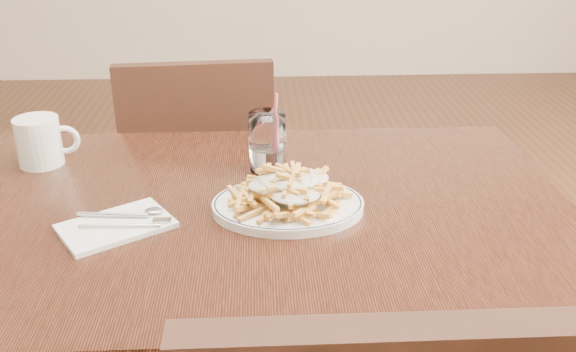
{
  "coord_description": "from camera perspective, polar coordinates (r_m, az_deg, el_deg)",
  "views": [
    {
      "loc": [
        0.0,
        -1.08,
        1.31
      ],
      "look_at": [
        0.06,
        -0.02,
        0.82
      ],
      "focal_mm": 40.0,
      "sensor_mm": 36.0,
      "label": 1
    }
  ],
  "objects": [
    {
      "name": "cutlery",
      "position": [
        1.17,
        -15.04,
        -3.86
      ],
      "size": [
        0.18,
        0.06,
        0.01
      ],
      "color": "silver",
      "rests_on": "napkin"
    },
    {
      "name": "loaded_fries",
      "position": [
        1.17,
        0.0,
        -0.79
      ],
      "size": [
        0.23,
        0.2,
        0.06
      ],
      "color": "gold",
      "rests_on": "fries_plate"
    },
    {
      "name": "napkin",
      "position": [
        1.17,
        -15.03,
        -4.31
      ],
      "size": [
        0.22,
        0.2,
        0.01
      ],
      "primitive_type": "cube",
      "rotation": [
        0.0,
        0.0,
        0.57
      ],
      "color": "white",
      "rests_on": "table"
    },
    {
      "name": "coffee_mug",
      "position": [
        1.47,
        -21.17,
        2.88
      ],
      "size": [
        0.13,
        0.09,
        0.1
      ],
      "color": "white",
      "rests_on": "table"
    },
    {
      "name": "water_glass",
      "position": [
        1.35,
        -1.83,
        2.75
      ],
      "size": [
        0.08,
        0.08,
        0.17
      ],
      "color": "white",
      "rests_on": "table"
    },
    {
      "name": "table",
      "position": [
        1.25,
        -2.6,
        -5.87
      ],
      "size": [
        1.2,
        0.8,
        0.75
      ],
      "color": "black",
      "rests_on": "ground"
    },
    {
      "name": "fries_plate",
      "position": [
        1.19,
        -0.0,
        -2.63
      ],
      "size": [
        0.3,
        0.27,
        0.02
      ],
      "color": "white",
      "rests_on": "table"
    },
    {
      "name": "chair_far",
      "position": [
        1.9,
        -7.75,
        -0.59
      ],
      "size": [
        0.44,
        0.44,
        0.89
      ],
      "color": "black",
      "rests_on": "ground"
    }
  ]
}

